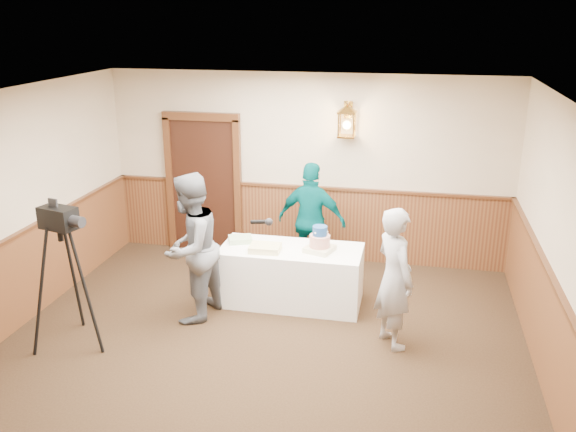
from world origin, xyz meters
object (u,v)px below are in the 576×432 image
sheet_cake_yellow (265,248)px  tiered_cake (320,242)px  display_table (291,275)px  assistant_p (312,221)px  tv_camera_rig (67,285)px  baker (394,278)px  interviewer (190,248)px  sheet_cake_green (240,239)px

sheet_cake_yellow → tiered_cake: bearing=11.3°
sheet_cake_yellow → display_table: bearing=27.7°
display_table → assistant_p: 0.99m
sheet_cake_yellow → tv_camera_rig: size_ratio=0.23×
tiered_cake → sheet_cake_yellow: (-0.67, -0.13, -0.09)m
tiered_cake → baker: bearing=-39.0°
tv_camera_rig → baker: bearing=26.3°
assistant_p → tv_camera_rig: size_ratio=1.01×
baker → tv_camera_rig: tv_camera_rig is taller
baker → tv_camera_rig: size_ratio=1.00×
interviewer → tv_camera_rig: 1.45m
assistant_p → tv_camera_rig: 3.37m
baker → tv_camera_rig: 3.63m
sheet_cake_yellow → interviewer: (-0.80, -0.50, 0.13)m
interviewer → baker: (2.43, -0.14, -0.10)m
display_table → sheet_cake_yellow: bearing=-152.3°
display_table → tv_camera_rig: size_ratio=1.10×
tiered_cake → interviewer: bearing=-156.6°
display_table → assistant_p: bearing=82.6°
tiered_cake → sheet_cake_green: bearing=174.0°
sheet_cake_yellow → sheet_cake_green: sheet_cake_yellow is taller
tiered_cake → interviewer: size_ratio=0.22×
sheet_cake_yellow → interviewer: interviewer is taller
baker → sheet_cake_green: bearing=32.3°
sheet_cake_green → baker: 2.22m
display_table → tiered_cake: 0.63m
sheet_cake_yellow → tv_camera_rig: (-1.92, -1.40, -0.05)m
interviewer → tv_camera_rig: size_ratio=1.12×
sheet_cake_yellow → baker: baker is taller
sheet_cake_green → assistant_p: size_ratio=0.18×
interviewer → tv_camera_rig: (-1.12, -0.90, -0.18)m
interviewer → tv_camera_rig: bearing=-39.6°
tiered_cake → baker: (0.96, -0.78, -0.06)m
display_table → assistant_p: size_ratio=1.08×
display_table → sheet_cake_yellow: (-0.30, -0.16, 0.41)m
display_table → tv_camera_rig: tv_camera_rig is taller
sheet_cake_green → tv_camera_rig: 2.24m
tiered_cake → sheet_cake_green: size_ratio=1.38×
sheet_cake_yellow → assistant_p: size_ratio=0.23×
assistant_p → tv_camera_rig: assistant_p is taller
interviewer → tv_camera_rig: interviewer is taller
baker → assistant_p: 2.07m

